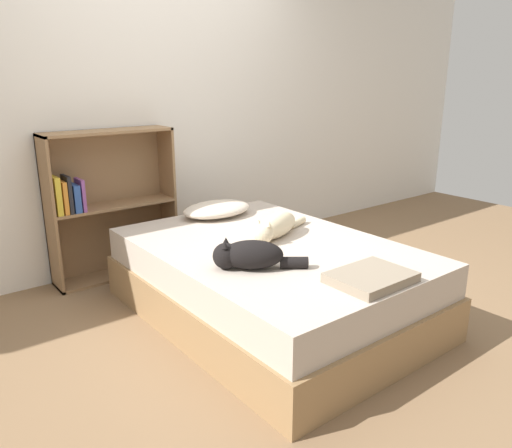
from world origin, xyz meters
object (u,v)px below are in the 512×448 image
pillow (217,209)px  bookshelf (106,203)px  cat_light (276,227)px  bed (270,281)px  cat_dark (248,255)px

pillow → bookshelf: 0.84m
pillow → cat_light: 0.67m
bed → pillow: size_ratio=3.61×
bed → bookshelf: (-0.53, 1.29, 0.34)m
pillow → bookshelf: (-0.64, 0.53, 0.04)m
cat_dark → bookshelf: (-0.19, 1.52, 0.02)m
cat_light → pillow: bearing=-109.3°
bookshelf → cat_light: bearing=-61.5°
pillow → cat_dark: (-0.46, -0.99, 0.02)m
cat_light → cat_dark: 0.57m
pillow → cat_light: bearing=-89.1°
cat_dark → bookshelf: size_ratio=0.40×
bookshelf → pillow: bearing=-39.7°
bed → pillow: bearing=81.9°
bed → cat_light: (0.12, 0.09, 0.32)m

